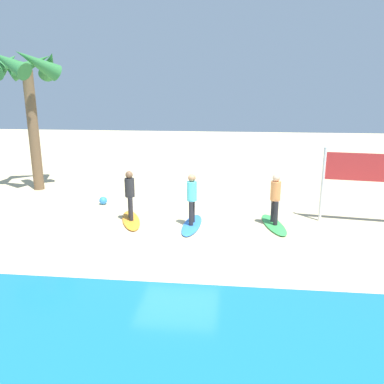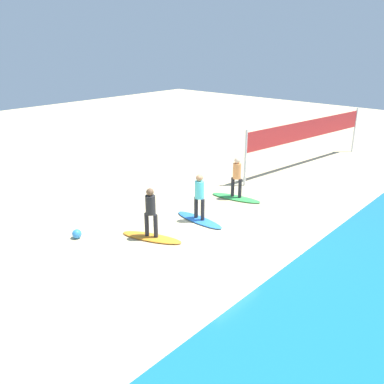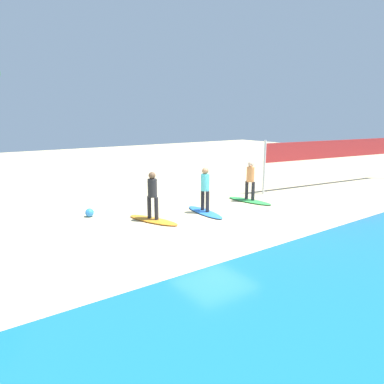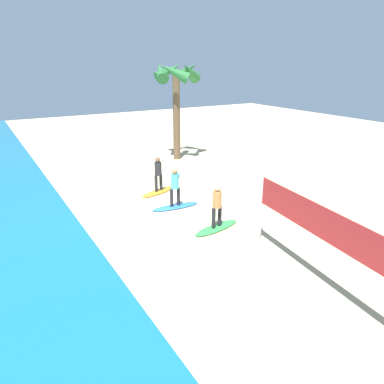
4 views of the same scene
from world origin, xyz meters
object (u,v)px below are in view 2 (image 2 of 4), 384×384
surfer_green (237,174)px  beach_ball (77,234)px  surfboard_green (236,198)px  volleyball_net (308,132)px  surfer_blue (199,194)px  surfboard_blue (199,220)px  surfer_orange (151,209)px  surfboard_orange (152,237)px

surfer_green → beach_ball: size_ratio=5.34×
surfboard_green → surfer_green: (0.00, 0.00, 0.99)m
volleyball_net → beach_ball: size_ratio=29.36×
surfer_blue → surfboard_blue: bearing=-116.6°
surfer_blue → surfer_orange: bearing=-6.5°
surfer_green → volleyball_net: (-6.05, -0.09, 0.75)m
surfboard_green → surfer_green: bearing=-101.3°
surfer_orange → volleyball_net: volleyball_net is taller
surfer_green → surfer_orange: size_ratio=1.00×
surfer_green → surfboard_blue: 2.85m
surfboard_blue → beach_ball: size_ratio=6.84×
surfer_blue → beach_ball: (3.68, -2.07, -0.88)m
volleyball_net → beach_ball: bearing=-7.6°
surfer_green → beach_ball: surfer_green is taller
surfboard_green → volleyball_net: bearing=79.6°
surfboard_blue → surfer_blue: size_ratio=1.28×
surfboard_green → volleyball_net: volleyball_net is taller
beach_ball → surfboard_orange: bearing=130.8°
surfboard_green → surfer_blue: 2.85m
surfer_orange → volleyball_net: bearing=-179.0°
volleyball_net → beach_ball: (12.38, -1.66, -1.64)m
surfboard_green → surfer_orange: surfer_orange is taller
surfboard_orange → beach_ball: size_ratio=6.84×
volleyball_net → surfboard_green: bearing=0.9°
surfboard_orange → surfboard_blue: bearing=63.9°
surfboard_green → beach_ball: bearing=-116.7°
surfboard_orange → surfer_green: bearing=71.4°
surfer_green → surfer_orange: same height
surfer_blue → volleyball_net: size_ratio=0.18×
surfboard_green → surfer_blue: surfer_blue is taller
surfboard_blue → surfboard_orange: bearing=-92.8°
surfboard_orange → surfer_orange: bearing=70.3°
surfboard_orange → volleyball_net: bearing=71.3°
surfboard_green → surfer_orange: 4.84m
surfboard_green → surfboard_blue: bearing=-94.3°
volleyball_net → beach_ball: volleyball_net is taller
surfboard_orange → beach_ball: 2.43m
surfboard_orange → surfer_blue: bearing=63.9°
surfboard_green → surfboard_blue: (2.65, 0.32, 0.00)m
surfboard_green → surfer_green: size_ratio=1.28×
surfboard_blue → surfer_orange: surfer_orange is taller
surfer_green → surfboard_orange: surfer_green is taller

